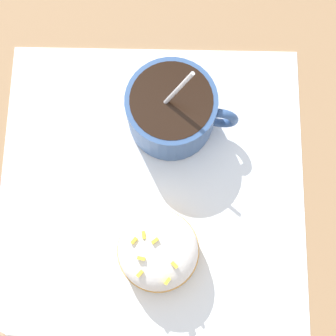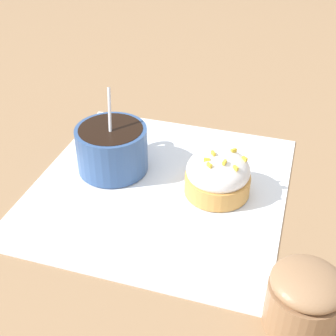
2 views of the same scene
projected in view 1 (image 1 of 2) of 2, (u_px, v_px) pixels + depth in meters
The scene contains 4 objects.
ground_plane at pixel (152, 184), 0.50m from camera, with size 3.00×3.00×0.00m, color #93704C.
paper_napkin at pixel (152, 184), 0.49m from camera, with size 0.33×0.34×0.00m.
coffee_cup at pixel (172, 110), 0.48m from camera, with size 0.09×0.12×0.11m.
frosted_pastry at pixel (158, 250), 0.45m from camera, with size 0.08×0.08×0.06m.
Camera 1 is at (-0.09, -0.03, 0.49)m, focal length 50.00 mm.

